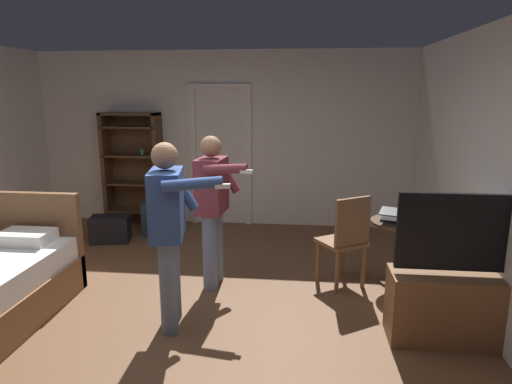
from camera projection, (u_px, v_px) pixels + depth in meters
name	position (u px, v px, depth m)	size (l,w,h in m)	color
ground_plane	(161.00, 324.00, 3.99)	(6.94, 6.94, 0.00)	brown
wall_back	(223.00, 139.00, 6.81)	(5.90, 0.12, 2.62)	silver
doorway_frame	(221.00, 145.00, 6.76)	(0.93, 0.08, 2.13)	white
bookshelf	(133.00, 165.00, 6.82)	(0.88, 0.32, 1.72)	#4C331E
tv_flatscreen	(459.00, 299.00, 3.64)	(1.11, 0.40, 1.26)	brown
side_table	(399.00, 242.00, 4.73)	(0.61, 0.61, 0.70)	#4C331E
laptop	(397.00, 217.00, 4.63)	(0.41, 0.42, 0.15)	black
bottle_on_table	(417.00, 214.00, 4.56)	(0.06, 0.06, 0.25)	#362A20
wooden_chair	(346.00, 238.00, 4.63)	(0.58, 0.58, 0.99)	brown
person_blue_shirt	(169.00, 222.00, 3.77)	(0.75, 0.64, 1.63)	slate
person_striped_shirt	(213.00, 201.00, 4.62)	(0.61, 0.60, 1.59)	slate
suitcase_dark	(160.00, 217.00, 6.46)	(0.50, 0.30, 0.48)	#1E2D38
suitcase_small	(110.00, 229.00, 6.12)	(0.51, 0.32, 0.36)	black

